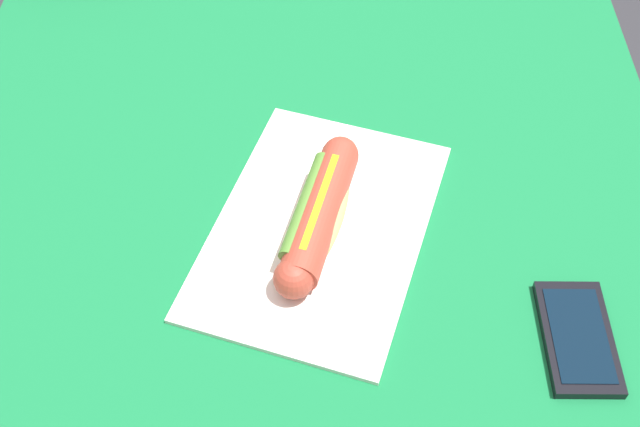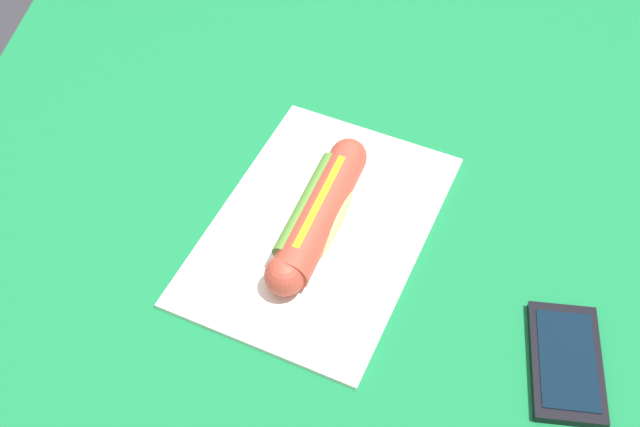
# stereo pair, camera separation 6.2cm
# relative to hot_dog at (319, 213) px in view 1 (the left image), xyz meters

# --- Properties ---
(dining_table) EXTENTS (1.05, 0.91, 0.77)m
(dining_table) POSITION_rel_hot_dog_xyz_m (0.07, 0.03, -0.18)
(dining_table) COLOR brown
(dining_table) RESTS_ON ground
(paper_wrapper) EXTENTS (0.39, 0.32, 0.01)m
(paper_wrapper) POSITION_rel_hot_dog_xyz_m (-0.00, -0.00, -0.03)
(paper_wrapper) COLOR white
(paper_wrapper) RESTS_ON dining_table
(hot_dog) EXTENTS (0.22, 0.10, 0.05)m
(hot_dog) POSITION_rel_hot_dog_xyz_m (0.00, 0.00, 0.00)
(hot_dog) COLOR #DBB26B
(hot_dog) RESTS_ON paper_wrapper
(cell_phone) EXTENTS (0.13, 0.07, 0.01)m
(cell_phone) POSITION_rel_hot_dog_xyz_m (-0.14, -0.27, -0.02)
(cell_phone) COLOR black
(cell_phone) RESTS_ON dining_table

